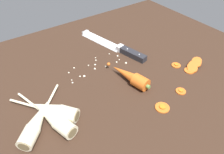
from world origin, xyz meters
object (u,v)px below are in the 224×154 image
Objects in this scene: chefs_knife at (109,44)px; parsnip_mid_left at (52,118)px; parsnip_front at (37,122)px; carrot_slice_stray_mid at (176,65)px; parsnip_mid_right at (54,110)px; carrot_slice_stray_near at (162,107)px; carrot_slice_stray_far at (181,91)px; carrot_slice_stack at (193,66)px; whole_carrot at (130,77)px.

chefs_knife is 42.06cm from parsnip_mid_left.
parsnip_front is 5.55× the size of carrot_slice_stray_mid.
parsnip_mid_right is 4.49× the size of carrot_slice_stray_near.
parsnip_mid_right is at bearing 158.48° from carrot_slice_stray_far.
chefs_knife is 1.93× the size of parsnip_front.
chefs_knife is 4.14× the size of carrot_slice_stack.
chefs_knife is 1.49× the size of parsnip_mid_left.
carrot_slice_stack is (48.80, -8.50, -1.03)cm from parsnip_mid_right.
whole_carrot is at bearing 171.31° from carrot_slice_stray_mid.
parsnip_mid_right is at bearing 177.36° from whole_carrot.
carrot_slice_stray_mid is (-3.81, 4.40, -0.59)cm from carrot_slice_stack.
whole_carrot is 5.51× the size of carrot_slice_stray_mid.
carrot_slice_stray_far is at bearing -156.38° from carrot_slice_stack.
parsnip_mid_left is at bearing -177.52° from whole_carrot.
parsnip_mid_left reaches higher than chefs_knife.
carrot_slice_stack is 2.65× the size of carrot_slice_stray_far.
parsnip_front is at bearing 162.65° from carrot_slice_stray_far.
carrot_slice_stray_mid is at bearing -3.21° from parsnip_front.
carrot_slice_stray_far is (2.62, -35.52, -0.29)cm from chefs_knife.
whole_carrot reaches higher than parsnip_mid_left.
parsnip_front is at bearing -179.85° from whole_carrot.
carrot_slice_stray_far is at bearing -132.17° from carrot_slice_stray_mid.
carrot_slice_stack is (50.23, -6.11, -1.03)cm from parsnip_mid_left.
parsnip_front is 4.29× the size of carrot_slice_stray_near.
chefs_knife is at bearing 32.72° from parsnip_mid_right.
whole_carrot is 27.48cm from parsnip_mid_left.
parsnip_mid_left is 2.78cm from parsnip_mid_right.
carrot_slice_stray_near and carrot_slice_stray_mid have the same top height.
carrot_slice_stack reaches higher than carrot_slice_stray_near.
parsnip_front is 4.02cm from parsnip_mid_left.
parsnip_mid_right reaches higher than chefs_knife.
carrot_slice_stray_mid is 1.02× the size of carrot_slice_stray_far.
carrot_slice_stray_far is (35.88, -14.15, -1.62)cm from parsnip_mid_right.
carrot_slice_stray_far is at bearing -21.52° from parsnip_mid_right.
carrot_slice_stray_mid and carrot_slice_stray_far have the same top height.
carrot_slice_stray_mid is at bearing 130.89° from carrot_slice_stack.
carrot_slice_stack is 23.65cm from carrot_slice_stray_near.
carrot_slice_stray_far is (-12.92, -5.65, -0.59)cm from carrot_slice_stack.
carrot_slice_stray_near is (-7.00, -37.00, -0.29)cm from chefs_knife.
parsnip_mid_right is 49.55cm from carrot_slice_stack.
chefs_knife is 1.95× the size of whole_carrot.
parsnip_front and parsnip_mid_left have the same top height.
whole_carrot reaches higher than carrot_slice_stack.
parsnip_mid_right is (-26.03, 1.20, -0.12)cm from whole_carrot.
parsnip_front is 0.95× the size of parsnip_mid_right.
parsnip_mid_right is at bearing 174.80° from carrot_slice_stray_mid.
parsnip_mid_left is 39.15cm from carrot_slice_stray_far.
carrot_slice_stray_far is (41.17, -12.87, -1.62)cm from parsnip_front.
whole_carrot is 2.13× the size of carrot_slice_stack.
carrot_slice_stray_mid is (11.73, -25.47, -0.29)cm from chefs_knife.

